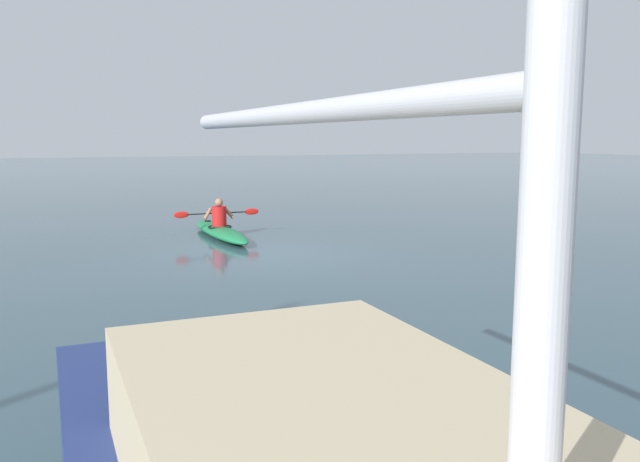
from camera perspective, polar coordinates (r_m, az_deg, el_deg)
name	(u,v)px	position (r m, az deg, el deg)	size (l,w,h in m)	color
ground_plane	(265,255)	(14.43, -4.91, -2.09)	(160.00, 160.00, 0.00)	#334C56
kayak	(220,232)	(17.11, -8.78, -0.05)	(0.77, 4.34, 0.28)	#19723F
kayaker	(219,214)	(17.14, -8.89, 1.45)	(2.30, 0.43, 0.73)	red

